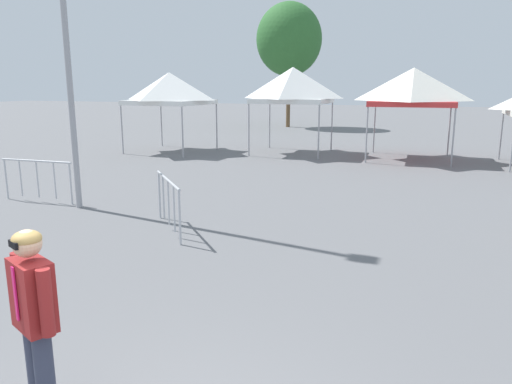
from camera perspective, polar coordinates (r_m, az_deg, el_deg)
canopy_tent_right_of_center at (r=21.99m, az=-10.08°, el=11.84°), size 3.29×3.29×3.44m
canopy_tent_behind_right at (r=21.16m, az=4.32°, el=12.36°), size 3.15×3.15×3.65m
canopy_tent_behind_center at (r=20.30m, az=17.91°, el=11.63°), size 3.27×3.27×3.57m
person_foreground at (r=4.58m, az=-24.48°, el=-13.03°), size 0.60×0.39×1.78m
tree_behind_tents_right at (r=34.78m, az=3.89°, el=17.38°), size 4.46×4.46×8.39m
crowd_barrier_mid_lot at (r=13.45m, az=-24.27°, el=2.09°), size 2.10×0.14×1.08m
crowd_barrier_by_lift at (r=9.98m, az=-10.23°, el=-0.28°), size 1.43×1.60×1.08m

